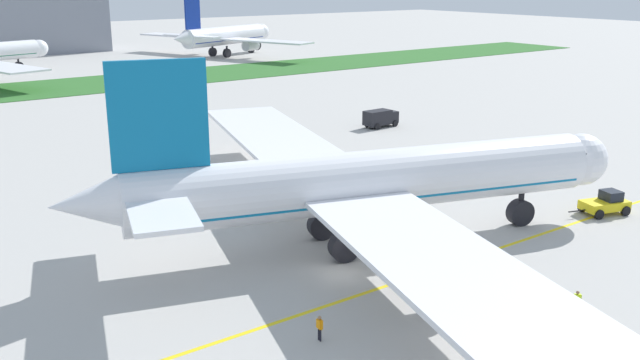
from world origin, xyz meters
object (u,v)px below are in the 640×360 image
object	(u,v)px
ground_crew_wingwalker_starboard	(320,326)
parked_airliner_far_right	(224,36)
ground_crew_marshaller_front	(577,300)
airliner_foreground	(361,183)
service_truck_baggage_loader	(381,118)
pushback_tug	(606,203)

from	to	relation	value
ground_crew_wingwalker_starboard	parked_airliner_far_right	world-z (taller)	parked_airliner_far_right
ground_crew_marshaller_front	parked_airliner_far_right	world-z (taller)	parked_airliner_far_right
airliner_foreground	ground_crew_wingwalker_starboard	distance (m)	16.45
ground_crew_wingwalker_starboard	service_truck_baggage_loader	xyz separation A→B (m)	(44.15, 45.00, 0.41)
airliner_foreground	service_truck_baggage_loader	distance (m)	47.39
airliner_foreground	parked_airliner_far_right	size ratio (longest dim) A/B	1.32
service_truck_baggage_loader	airliner_foreground	bearing A→B (deg)	-133.16
ground_crew_marshaller_front	airliner_foreground	bearing A→B (deg)	101.68
ground_crew_marshaller_front	ground_crew_wingwalker_starboard	size ratio (longest dim) A/B	0.99
ground_crew_marshaller_front	ground_crew_wingwalker_starboard	distance (m)	17.02
pushback_tug	ground_crew_wingwalker_starboard	xyz separation A→B (m)	(-35.21, -3.40, -0.00)
ground_crew_wingwalker_starboard	service_truck_baggage_loader	distance (m)	63.05
pushback_tug	parked_airliner_far_right	xyz separation A→B (m)	(36.47, 137.40, 4.33)
airliner_foreground	service_truck_baggage_loader	bearing A→B (deg)	46.84
ground_crew_wingwalker_starboard	ground_crew_marshaller_front	bearing A→B (deg)	-24.47
ground_crew_wingwalker_starboard	parked_airliner_far_right	size ratio (longest dim) A/B	0.03
service_truck_baggage_loader	ground_crew_wingwalker_starboard	bearing A→B (deg)	-134.45
ground_crew_marshaller_front	ground_crew_wingwalker_starboard	world-z (taller)	ground_crew_wingwalker_starboard
ground_crew_marshaller_front	service_truck_baggage_loader	world-z (taller)	service_truck_baggage_loader
airliner_foreground	ground_crew_marshaller_front	distance (m)	18.49
airliner_foreground	parked_airliner_far_right	bearing A→B (deg)	65.33
service_truck_baggage_loader	parked_airliner_far_right	distance (m)	99.75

